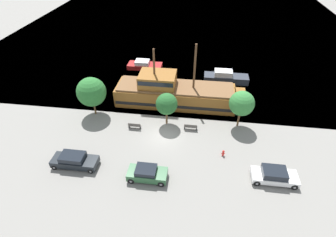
% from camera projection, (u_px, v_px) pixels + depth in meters
% --- Properties ---
extents(ground_plane, '(160.00, 160.00, 0.00)m').
position_uv_depth(ground_plane, '(163.00, 136.00, 31.91)').
color(ground_plane, gray).
extents(water_surface, '(80.00, 80.00, 0.00)m').
position_uv_depth(water_surface, '(188.00, 23.00, 66.59)').
color(water_surface, teal).
rests_on(water_surface, ground).
extents(pirate_ship, '(17.81, 4.65, 8.88)m').
position_uv_depth(pirate_ship, '(174.00, 93.00, 36.74)').
color(pirate_ship, brown).
rests_on(pirate_ship, water_surface).
extents(moored_boat_dockside, '(7.03, 2.21, 1.91)m').
position_uv_depth(moored_boat_dockside, '(225.00, 77.00, 42.22)').
color(moored_boat_dockside, '#2D333D').
rests_on(moored_boat_dockside, water_surface).
extents(moored_boat_outer, '(5.95, 2.43, 1.41)m').
position_uv_depth(moored_boat_outer, '(144.00, 65.00, 46.14)').
color(moored_boat_outer, maroon).
rests_on(moored_boat_outer, water_surface).
extents(parked_car_curb_front, '(4.50, 2.00, 1.48)m').
position_uv_depth(parked_car_curb_front, '(274.00, 175.00, 26.07)').
color(parked_car_curb_front, white).
rests_on(parked_car_curb_front, ground_plane).
extents(parked_car_curb_mid, '(3.97, 1.88, 1.45)m').
position_uv_depth(parked_car_curb_mid, '(147.00, 173.00, 26.27)').
color(parked_car_curb_mid, '#2D5B38').
rests_on(parked_car_curb_mid, ground_plane).
extents(parked_car_curb_rear, '(4.84, 1.89, 1.52)m').
position_uv_depth(parked_car_curb_rear, '(74.00, 160.00, 27.66)').
color(parked_car_curb_rear, black).
rests_on(parked_car_curb_rear, ground_plane).
extents(fire_hydrant, '(0.42, 0.25, 0.76)m').
position_uv_depth(fire_hydrant, '(223.00, 153.00, 29.03)').
color(fire_hydrant, red).
rests_on(fire_hydrant, ground_plane).
extents(bench_promenade_east, '(1.55, 0.45, 0.85)m').
position_uv_depth(bench_promenade_east, '(134.00, 126.00, 32.82)').
color(bench_promenade_east, '#4C4742').
rests_on(bench_promenade_east, ground_plane).
extents(bench_promenade_west, '(1.63, 0.45, 0.85)m').
position_uv_depth(bench_promenade_west, '(191.00, 127.00, 32.63)').
color(bench_promenade_west, '#4C4742').
rests_on(bench_promenade_west, ground_plane).
extents(tree_row_east, '(3.78, 3.78, 5.32)m').
position_uv_depth(tree_row_east, '(91.00, 92.00, 33.51)').
color(tree_row_east, brown).
rests_on(tree_row_east, ground_plane).
extents(tree_row_mideast, '(2.71, 2.71, 4.38)m').
position_uv_depth(tree_row_mideast, '(167.00, 104.00, 32.06)').
color(tree_row_mideast, brown).
rests_on(tree_row_mideast, ground_plane).
extents(tree_row_midwest, '(3.06, 3.06, 4.94)m').
position_uv_depth(tree_row_midwest, '(242.00, 103.00, 31.46)').
color(tree_row_midwest, brown).
rests_on(tree_row_midwest, ground_plane).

